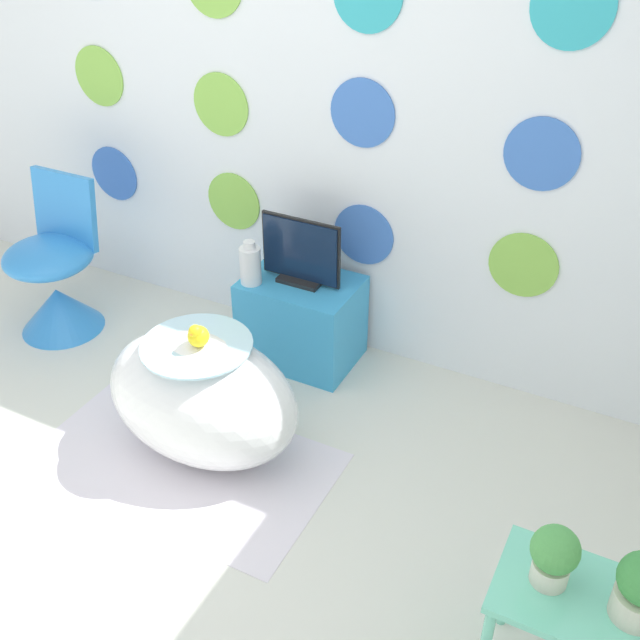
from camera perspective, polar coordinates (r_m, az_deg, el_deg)
The scene contains 11 objects.
ground_plane at distance 2.82m, azimuth -21.17°, elevation -19.72°, with size 12.00×12.00×0.00m, color silver.
wall_back_dotted at distance 3.34m, azimuth -1.72°, elevation 18.48°, with size 5.04×0.05×2.60m.
rug at distance 3.15m, azimuth -10.36°, elevation -10.52°, with size 1.21×0.70×0.01m.
bathtub at distance 3.01m, azimuth -8.95°, elevation -5.84°, with size 0.82×0.52×0.55m.
rubber_duck at distance 2.79m, azimuth -9.30°, elevation -1.16°, with size 0.08×0.09×0.10m.
chair at distance 3.95m, azimuth -19.49°, elevation 2.75°, with size 0.44×0.44×0.78m.
tv_cabinet at distance 3.54m, azimuth -1.41°, elevation 0.01°, with size 0.52×0.38×0.42m.
tv at distance 3.36m, azimuth -1.48°, elevation 5.03°, with size 0.39×0.12×0.31m.
vase at distance 3.38m, azimuth -5.33°, elevation 4.24°, with size 0.10×0.10×0.21m.
side_table at distance 2.33m, azimuth 19.42°, elevation -20.45°, with size 0.50×0.32×0.42m.
potted_plant_left at distance 2.20m, azimuth 17.41°, elevation -16.71°, with size 0.13×0.13×0.19m.
Camera 1 is at (1.56, -0.93, 2.16)m, focal length 42.00 mm.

